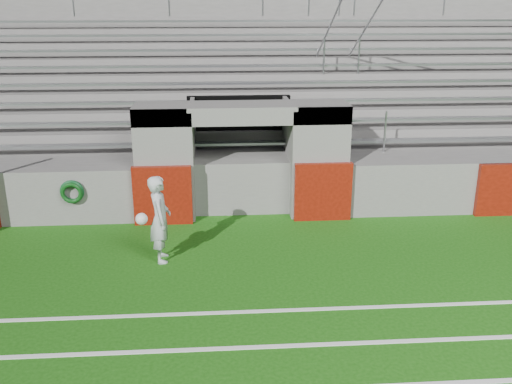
{
  "coord_description": "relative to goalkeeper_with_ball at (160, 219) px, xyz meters",
  "views": [
    {
      "loc": [
        -0.57,
        -9.12,
        4.86
      ],
      "look_at": [
        0.2,
        1.8,
        1.1
      ],
      "focal_mm": 40.0,
      "sensor_mm": 36.0,
      "label": 1
    }
  ],
  "objects": [
    {
      "name": "ground",
      "position": [
        1.69,
        -1.06,
        -0.86
      ],
      "size": [
        90.0,
        90.0,
        0.0
      ],
      "primitive_type": "plane",
      "color": "#174F0D",
      "rests_on": "ground"
    },
    {
      "name": "stadium_structure",
      "position": [
        1.69,
        6.91,
        0.64
      ],
      "size": [
        26.0,
        8.48,
        5.42
      ],
      "color": "slate",
      "rests_on": "ground"
    },
    {
      "name": "goalkeeper_with_ball",
      "position": [
        0.0,
        0.0,
        0.0
      ],
      "size": [
        0.68,
        0.67,
        1.71
      ],
      "color": "silver",
      "rests_on": "ground"
    },
    {
      "name": "hose_coil",
      "position": [
        -2.08,
        1.87,
        -0.05
      ],
      "size": [
        0.53,
        0.14,
        0.53
      ],
      "color": "#0D441E",
      "rests_on": "ground"
    }
  ]
}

